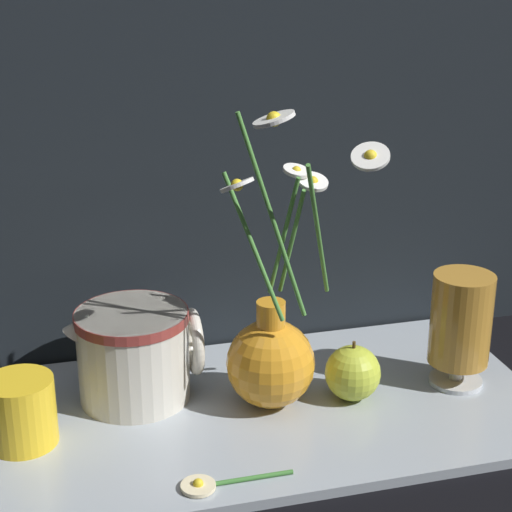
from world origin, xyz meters
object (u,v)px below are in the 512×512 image
ceramic_pitcher (135,350)px  orange_fruit (353,373)px  tea_glass (461,322)px  yellow_mug (19,412)px  vase_with_flowers (272,354)px

ceramic_pitcher → orange_fruit: bearing=-15.5°
tea_glass → yellow_mug: bearing=180.0°
ceramic_pitcher → orange_fruit: (0.25, -0.07, -0.03)m
vase_with_flowers → tea_glass: bearing=-2.6°
orange_fruit → tea_glass: bearing=0.6°
yellow_mug → orange_fruit: bearing=-0.2°
ceramic_pitcher → vase_with_flowers: bearing=-20.6°
ceramic_pitcher → tea_glass: 0.40m
yellow_mug → ceramic_pitcher: (0.14, 0.07, 0.02)m
yellow_mug → tea_glass: 0.53m
vase_with_flowers → orange_fruit: size_ratio=4.86×
vase_with_flowers → yellow_mug: (-0.29, -0.01, -0.03)m
yellow_mug → tea_glass: size_ratio=0.59×
ceramic_pitcher → orange_fruit: 0.26m
vase_with_flowers → orange_fruit: (0.10, -0.01, -0.03)m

